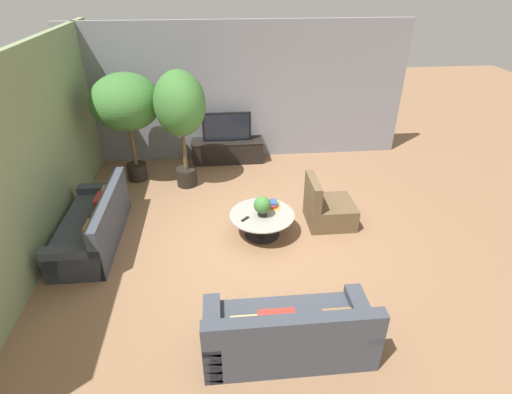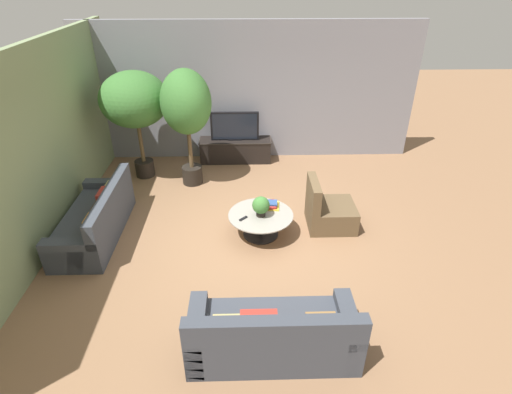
# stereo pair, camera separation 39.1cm
# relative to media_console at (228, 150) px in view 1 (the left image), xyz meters

# --- Properties ---
(ground_plane) EXTENTS (24.00, 24.00, 0.00)m
(ground_plane) POSITION_rel_media_console_xyz_m (0.33, -2.94, -0.27)
(ground_plane) COLOR #8C6647
(back_wall_stone) EXTENTS (7.40, 0.12, 3.00)m
(back_wall_stone) POSITION_rel_media_console_xyz_m (0.33, 0.32, 1.23)
(back_wall_stone) COLOR gray
(back_wall_stone) RESTS_ON ground
(side_wall_left) EXTENTS (0.12, 7.40, 3.00)m
(side_wall_left) POSITION_rel_media_console_xyz_m (-2.93, -2.74, 1.23)
(side_wall_left) COLOR gray
(side_wall_left) RESTS_ON ground
(media_console) EXTENTS (1.62, 0.50, 0.52)m
(media_console) POSITION_rel_media_console_xyz_m (0.00, 0.00, 0.00)
(media_console) COLOR black
(media_console) RESTS_ON ground
(television) EXTENTS (1.07, 0.13, 0.64)m
(television) POSITION_rel_media_console_xyz_m (0.00, -0.00, 0.57)
(television) COLOR black
(television) RESTS_ON media_console
(coffee_table) EXTENTS (1.07, 1.07, 0.40)m
(coffee_table) POSITION_rel_media_console_xyz_m (0.47, -2.96, 0.01)
(coffee_table) COLOR black
(coffee_table) RESTS_ON ground
(couch_by_wall) EXTENTS (0.84, 2.05, 0.84)m
(couch_by_wall) POSITION_rel_media_console_xyz_m (-2.26, -2.88, 0.02)
(couch_by_wall) COLOR #3D424C
(couch_by_wall) RESTS_ON ground
(couch_near_entry) EXTENTS (1.94, 0.84, 0.84)m
(couch_near_entry) POSITION_rel_media_console_xyz_m (0.51, -5.34, 0.02)
(couch_near_entry) COLOR #3D424C
(couch_near_entry) RESTS_ON ground
(armchair_wicker) EXTENTS (0.80, 0.76, 0.86)m
(armchair_wicker) POSITION_rel_media_console_xyz_m (1.64, -2.71, 0.00)
(armchair_wicker) COLOR brown
(armchair_wicker) RESTS_ON ground
(potted_palm_tall) EXTENTS (1.35, 1.35, 2.21)m
(potted_palm_tall) POSITION_rel_media_console_xyz_m (-1.94, -0.70, 1.35)
(potted_palm_tall) COLOR black
(potted_palm_tall) RESTS_ON ground
(potted_palm_corner) EXTENTS (0.96, 0.96, 2.34)m
(potted_palm_corner) POSITION_rel_media_console_xyz_m (-0.88, -1.06, 1.36)
(potted_palm_corner) COLOR black
(potted_palm_corner) RESTS_ON ground
(potted_plant_tabletop) EXTENTS (0.28, 0.28, 0.34)m
(potted_plant_tabletop) POSITION_rel_media_console_xyz_m (0.47, -3.00, 0.32)
(potted_plant_tabletop) COLOR black
(potted_plant_tabletop) RESTS_ON coffee_table
(book_stack) EXTENTS (0.28, 0.32, 0.09)m
(book_stack) POSITION_rel_media_console_xyz_m (0.65, -2.72, 0.17)
(book_stack) COLOR gold
(book_stack) RESTS_ON coffee_table
(remote_black) EXTENTS (0.14, 0.14, 0.02)m
(remote_black) POSITION_rel_media_console_xyz_m (0.18, -3.09, 0.14)
(remote_black) COLOR black
(remote_black) RESTS_ON coffee_table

